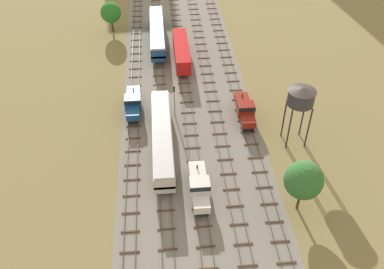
{
  "coord_description": "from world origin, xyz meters",
  "views": [
    {
      "loc": [
        -4.23,
        4.39,
        43.28
      ],
      "look_at": [
        0.0,
        53.96,
        1.5
      ],
      "focal_mm": 39.56,
      "sensor_mm": 36.0,
      "label": 1
    }
  ],
  "objects": [
    {
      "name": "diesel_railcar_left_near",
      "position": [
        -4.58,
        52.47,
        2.6
      ],
      "size": [
        2.96,
        20.5,
        3.8
      ],
      "color": "beige",
      "rests_on": "ground"
    },
    {
      "name": "signal_post_nearest",
      "position": [
        -2.29,
        60.91,
        3.74
      ],
      "size": [
        0.28,
        0.47,
        5.94
      ],
      "color": "gray",
      "rests_on": "ground"
    },
    {
      "name": "ballast_bed",
      "position": [
        0.0,
        56.0,
        0.0
      ],
      "size": [
        22.3,
        176.0,
        0.01
      ],
      "primitive_type": "cube",
      "color": "gray",
      "rests_on": "ground"
    },
    {
      "name": "diesel_railcar_left_farther",
      "position": [
        -4.58,
        86.74,
        2.6
      ],
      "size": [
        2.96,
        20.5,
        3.8
      ],
      "color": "#194C8C",
      "rests_on": "ground"
    },
    {
      "name": "shunter_loco_centre_right_mid",
      "position": [
        9.15,
        59.05,
        2.01
      ],
      "size": [
        2.74,
        8.46,
        3.1
      ],
      "color": "maroon",
      "rests_on": "ground"
    },
    {
      "name": "lineside_tree_1",
      "position": [
        12.65,
        39.49,
        5.28
      ],
      "size": [
        4.96,
        4.96,
        7.78
      ],
      "color": "#4C331E",
      "rests_on": "ground"
    },
    {
      "name": "track_centre_left",
      "position": [
        0.0,
        57.0,
        0.14
      ],
      "size": [
        2.4,
        126.0,
        0.29
      ],
      "color": "#47382D",
      "rests_on": "ground"
    },
    {
      "name": "track_left",
      "position": [
        -4.58,
        57.0,
        0.14
      ],
      "size": [
        2.4,
        126.0,
        0.29
      ],
      "color": "#47382D",
      "rests_on": "ground"
    },
    {
      "name": "shunter_loco_far_left_midfar",
      "position": [
        -9.15,
        62.51,
        2.01
      ],
      "size": [
        2.74,
        8.46,
        3.1
      ],
      "color": "#194C8C",
      "rests_on": "ground"
    },
    {
      "name": "track_centre_right",
      "position": [
        9.15,
        57.0,
        0.14
      ],
      "size": [
        2.4,
        126.0,
        0.29
      ],
      "color": "#47382D",
      "rests_on": "ground"
    },
    {
      "name": "shunter_loco_centre_left_nearest",
      "position": [
        0.0,
        42.67,
        2.01
      ],
      "size": [
        2.74,
        8.46,
        3.1
      ],
      "color": "white",
      "rests_on": "ground"
    },
    {
      "name": "track_far_left",
      "position": [
        -9.15,
        57.0,
        0.14
      ],
      "size": [
        2.4,
        126.0,
        0.29
      ],
      "color": "#47382D",
      "rests_on": "ground"
    },
    {
      "name": "track_centre",
      "position": [
        4.58,
        57.0,
        0.14
      ],
      "size": [
        2.4,
        126.0,
        0.29
      ],
      "color": "#47382D",
      "rests_on": "ground"
    },
    {
      "name": "ground_plane",
      "position": [
        0.0,
        56.0,
        0.0
      ],
      "size": [
        480.0,
        480.0,
        0.0
      ],
      "primitive_type": "plane",
      "color": "olive"
    },
    {
      "name": "lineside_tree_0",
      "position": [
        -14.47,
        93.34,
        4.36
      ],
      "size": [
        4.49,
        4.49,
        6.63
      ],
      "color": "#4C331E",
      "rests_on": "ground"
    },
    {
      "name": "freight_boxcar_centre_left_far",
      "position": [
        0.01,
        78.51,
        2.45
      ],
      "size": [
        2.87,
        14.0,
        3.6
      ],
      "color": "red",
      "rests_on": "ground"
    },
    {
      "name": "water_tower",
      "position": [
        15.68,
        52.83,
        8.38
      ],
      "size": [
        4.09,
        4.09,
        9.92
      ],
      "color": "#2D2826",
      "rests_on": "ground"
    }
  ]
}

